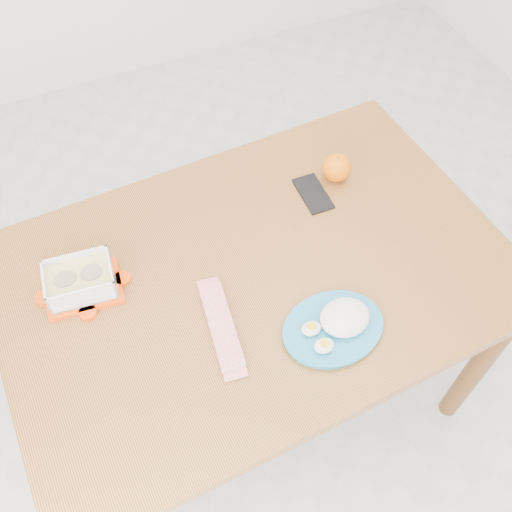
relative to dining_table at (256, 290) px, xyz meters
name	(u,v)px	position (x,y,z in m)	size (l,w,h in m)	color
ground	(285,324)	(0.21, 0.20, -0.66)	(3.50, 3.50, 0.00)	#B7B7B2
dining_table	(256,290)	(0.00, 0.00, 0.00)	(1.29, 0.89, 0.75)	#A1652D
food_container	(81,281)	(-0.40, 0.12, 0.13)	(0.19, 0.15, 0.08)	#FF4207
orange_fruit	(337,168)	(0.33, 0.20, 0.13)	(0.08, 0.08, 0.08)	#F16704
rice_plate	(337,324)	(0.10, -0.22, 0.11)	(0.25, 0.25, 0.06)	teal
candy_bar	(221,325)	(-0.14, -0.11, 0.10)	(0.22, 0.06, 0.02)	red
smartphone	(313,194)	(0.24, 0.17, 0.10)	(0.07, 0.14, 0.01)	black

